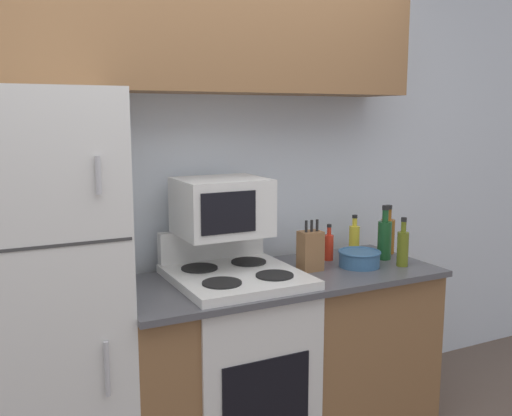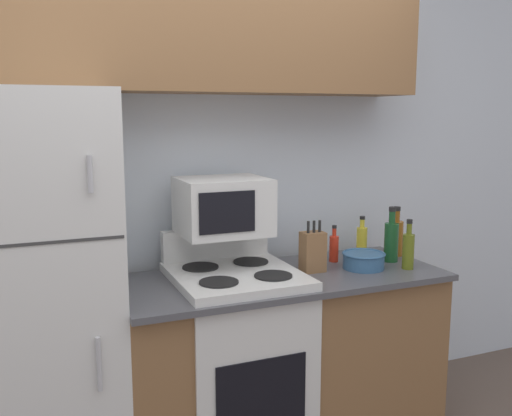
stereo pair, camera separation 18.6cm
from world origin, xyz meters
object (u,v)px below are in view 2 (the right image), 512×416
(microwave, at_px, (223,206))
(knife_block, at_px, (313,251))
(refrigerator, at_px, (31,300))
(stove, at_px, (236,359))
(bottle_cooking_spray, at_px, (362,239))
(bottle_whiskey, at_px, (396,236))
(bowl, at_px, (364,260))
(bottle_hot_sauce, at_px, (334,247))
(bottle_wine_green, at_px, (391,240))
(bottle_olive_oil, at_px, (408,250))

(microwave, height_order, knife_block, microwave)
(refrigerator, height_order, stove, refrigerator)
(microwave, relative_size, bottle_cooking_spray, 1.94)
(refrigerator, height_order, bottle_whiskey, refrigerator)
(refrigerator, xyz_separation_m, bowl, (1.61, -0.11, 0.04))
(microwave, xyz_separation_m, bottle_cooking_spray, (0.87, 0.08, -0.26))
(refrigerator, height_order, microwave, refrigerator)
(bottle_whiskey, bearing_deg, microwave, 178.92)
(refrigerator, distance_m, bottle_hot_sauce, 1.54)
(refrigerator, height_order, knife_block, refrigerator)
(stove, xyz_separation_m, bottle_wine_green, (0.91, 0.01, 0.52))
(refrigerator, xyz_separation_m, bottle_olive_oil, (1.81, -0.20, 0.10))
(microwave, relative_size, bottle_olive_oil, 1.64)
(bowl, height_order, bottle_wine_green, bottle_wine_green)
(stove, bearing_deg, bottle_olive_oil, -9.66)
(bottle_olive_oil, height_order, bottle_hot_sauce, bottle_olive_oil)
(bowl, xyz_separation_m, bottle_wine_green, (0.22, 0.07, 0.07))
(knife_block, height_order, bottle_olive_oil, knife_block)
(stove, relative_size, bottle_olive_oil, 4.18)
(stove, relative_size, microwave, 2.55)
(bowl, bearing_deg, stove, 175.16)
(bowl, relative_size, bottle_olive_oil, 0.86)
(refrigerator, bearing_deg, knife_block, -2.25)
(stove, xyz_separation_m, bottle_hot_sauce, (0.62, 0.12, 0.49))
(refrigerator, bearing_deg, bottle_olive_oil, -6.27)
(microwave, xyz_separation_m, bowl, (0.70, -0.18, -0.30))
(bowl, xyz_separation_m, bottle_olive_oil, (0.21, -0.09, 0.06))
(bottle_olive_oil, bearing_deg, bottle_cooking_spray, 97.46)
(knife_block, bearing_deg, refrigerator, 177.75)
(stove, xyz_separation_m, bottle_cooking_spray, (0.85, 0.21, 0.49))
(refrigerator, bearing_deg, bowl, -3.74)
(microwave, height_order, bottle_olive_oil, microwave)
(microwave, bearing_deg, stove, -82.19)
(microwave, bearing_deg, bottle_olive_oil, -16.96)
(bottle_hot_sauce, bearing_deg, bottle_olive_oil, -44.93)
(knife_block, distance_m, bowl, 0.28)
(knife_block, bearing_deg, bowl, -11.00)
(refrigerator, relative_size, bowl, 7.92)
(bowl, xyz_separation_m, bottle_hot_sauce, (-0.07, 0.18, 0.03))
(microwave, distance_m, bottle_hot_sauce, 0.69)
(knife_block, distance_m, bottle_cooking_spray, 0.48)
(bottle_olive_oil, distance_m, bottle_hot_sauce, 0.39)
(refrigerator, bearing_deg, stove, -2.92)
(stove, distance_m, knife_block, 0.66)
(refrigerator, relative_size, bottle_hot_sauce, 8.89)
(microwave, height_order, bottle_cooking_spray, microwave)
(bottle_olive_oil, relative_size, bottle_whiskey, 0.93)
(stove, height_order, bottle_hot_sauce, stove)
(bowl, relative_size, bottle_wine_green, 0.75)
(microwave, bearing_deg, bottle_cooking_spray, 5.38)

